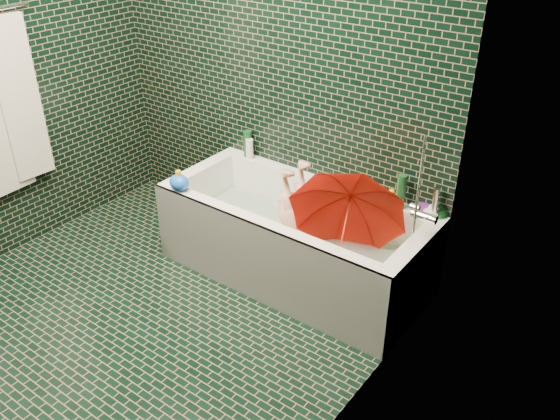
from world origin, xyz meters
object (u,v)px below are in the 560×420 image
Objects in this scene: bathtub at (293,248)px; rubber_duck at (387,195)px; umbrella at (344,228)px; bath_toy at (179,182)px; child at (298,231)px.

bathtub is 15.75× the size of rubber_duck.
rubber_duck is (0.06, 0.41, 0.05)m from umbrella.
umbrella is at bearing -8.24° from bathtub.
bath_toy is (-1.07, -0.25, 0.07)m from umbrella.
child is 5.61× the size of bath_toy.
bath_toy reaches higher than bathtub.
rubber_duck is (0.46, 0.35, 0.38)m from bathtub.
child is at bearing 91.60° from bathtub.
bath_toy reaches higher than rubber_duck.
child is 0.61m from rubber_duck.
bathtub is 0.69m from rubber_duck.
umbrella is (0.40, -0.06, 0.33)m from bathtub.
bath_toy reaches higher than child.
bathtub is 1.89× the size of child.
child is at bearing 43.36° from bath_toy.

